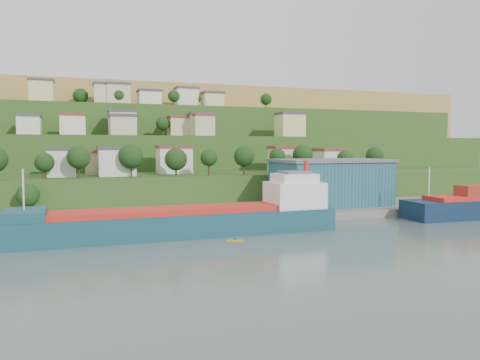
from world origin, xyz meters
name	(u,v)px	position (x,y,z in m)	size (l,w,h in m)	color
ground	(207,242)	(0.00, 0.00, 0.00)	(500.00, 500.00, 0.00)	#455451
quay	(253,216)	(20.00, 28.00, 0.00)	(220.00, 26.00, 4.00)	slate
hillside	(124,181)	(0.00, 168.71, 0.08)	(360.00, 210.40, 96.00)	#284719
cargo_ship_near	(192,222)	(-1.09, 8.00, 2.71)	(66.19, 11.28, 16.98)	#133E49
warehouse	(331,182)	(43.51, 29.08, 8.43)	(31.24, 19.39, 12.80)	navy
kayak_orange	(154,240)	(-9.56, 3.95, 0.22)	(3.00, 0.56, 0.75)	orange
kayak_yellow	(235,240)	(5.45, -0.71, 0.23)	(3.16, 1.51, 0.79)	orange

